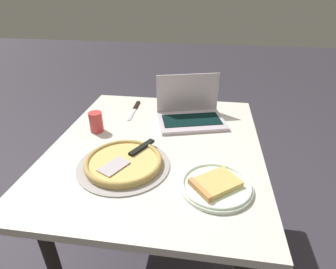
{
  "coord_description": "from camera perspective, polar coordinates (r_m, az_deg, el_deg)",
  "views": [
    {
      "loc": [
        1.03,
        0.2,
        1.38
      ],
      "look_at": [
        -0.04,
        0.05,
        0.76
      ],
      "focal_mm": 29.04,
      "sensor_mm": 36.0,
      "label": 1
    }
  ],
  "objects": [
    {
      "name": "table_knife",
      "position": [
        1.58,
        -6.95,
        5.45
      ],
      "size": [
        0.25,
        0.03,
        0.01
      ],
      "color": "silver",
      "rests_on": "dining_table"
    },
    {
      "name": "ground_plane",
      "position": [
        1.73,
        -1.87,
        -23.11
      ],
      "size": [
        12.0,
        12.0,
        0.0
      ],
      "primitive_type": "plane",
      "color": "#342E39"
    },
    {
      "name": "drink_cup",
      "position": [
        1.36,
        -14.87,
        2.6
      ],
      "size": [
        0.06,
        0.06,
        0.1
      ],
      "color": "#C63A39",
      "rests_on": "dining_table"
    },
    {
      "name": "pizza_tray",
      "position": [
        1.1,
        -9.31,
        -5.77
      ],
      "size": [
        0.37,
        0.37,
        0.04
      ],
      "color": "#A29B9A",
      "rests_on": "dining_table"
    },
    {
      "name": "pizza_plate",
      "position": [
        0.99,
        9.97,
        -10.44
      ],
      "size": [
        0.26,
        0.26,
        0.04
      ],
      "color": "white",
      "rests_on": "dining_table"
    },
    {
      "name": "dining_table",
      "position": [
        1.28,
        -2.33,
        -5.58
      ],
      "size": [
        1.08,
        0.93,
        0.73
      ],
      "color": "silver",
      "rests_on": "ground_plane"
    },
    {
      "name": "laptop",
      "position": [
        1.43,
        4.69,
        4.72
      ],
      "size": [
        0.32,
        0.39,
        0.22
      ],
      "color": "#C1B2BE",
      "rests_on": "dining_table"
    }
  ]
}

